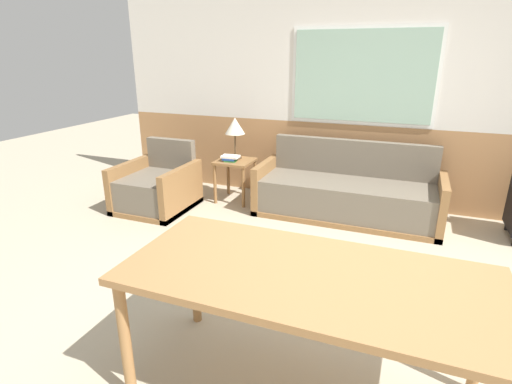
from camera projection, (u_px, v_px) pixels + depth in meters
name	position (u px, v px, depth m)	size (l,w,h in m)	color
ground_plane	(354.00, 337.00, 2.68)	(16.00, 16.00, 0.00)	#B2A58C
wall_back	(397.00, 94.00, 4.54)	(7.20, 0.09, 2.70)	#AD7A4C
couch	(347.00, 195.00, 4.56)	(2.05, 0.76, 0.84)	olive
armchair	(157.00, 189.00, 4.82)	(0.80, 0.85, 0.79)	olive
side_table	(235.00, 168.00, 5.02)	(0.44, 0.44, 0.53)	olive
table_lamp	(235.00, 127.00, 4.93)	(0.25, 0.25, 0.51)	#4C3823
book_stack	(230.00, 158.00, 4.91)	(0.22, 0.16, 0.07)	#2D7F3D
dining_table	(308.00, 286.00, 2.00)	(1.87, 0.85, 0.77)	#9E7042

